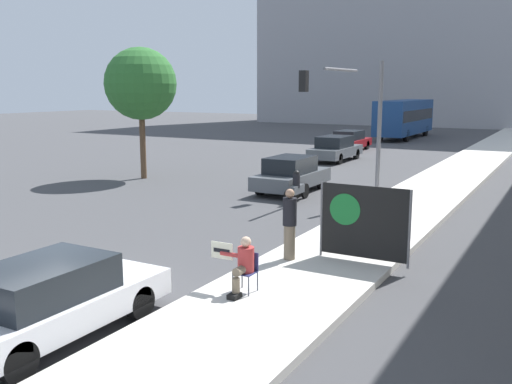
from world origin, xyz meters
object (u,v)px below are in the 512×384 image
protest_banner (363,222)px  motorcycle_on_road (297,188)px  car_on_road_midblock (335,149)px  city_bus_on_road (405,116)px  seated_protester (243,264)px  car_on_road_distant (350,141)px  street_tree_near_curb (141,84)px  traffic_light_pole (348,105)px  jogger_on_sidewalk (290,224)px  parked_car_curbside (49,300)px  car_on_road_nearest (291,174)px

protest_banner → motorcycle_on_road: bearing=126.1°
car_on_road_midblock → motorcycle_on_road: size_ratio=2.17×
car_on_road_midblock → city_bus_on_road: (-0.68, 18.21, 1.16)m
seated_protester → protest_banner: bearing=67.2°
car_on_road_distant → city_bus_on_road: 12.38m
car_on_road_distant → city_bus_on_road: bearing=87.4°
protest_banner → street_tree_near_curb: street_tree_near_curb is taller
traffic_light_pole → seated_protester: bearing=-79.9°
jogger_on_sidewalk → city_bus_on_road: size_ratio=0.16×
protest_banner → car_on_road_midblock: (-8.31, 19.39, -0.41)m
seated_protester → parked_car_curbside: bearing=-121.3°
seated_protester → car_on_road_nearest: 12.68m
car_on_road_midblock → street_tree_near_curb: 12.85m
parked_car_curbside → street_tree_near_curb: 18.59m
city_bus_on_road → traffic_light_pole: bearing=-79.4°
protest_banner → car_on_road_midblock: protest_banner is taller
seated_protester → car_on_road_distant: (-8.12, 28.53, -0.08)m
seated_protester → protest_banner: (1.43, 3.24, 0.37)m
car_on_road_distant → traffic_light_pole: bearing=-70.4°
motorcycle_on_road → parked_car_curbside: bearing=-83.6°
car_on_road_distant → protest_banner: bearing=-69.3°
car_on_road_distant → city_bus_on_road: size_ratio=0.42×
car_on_road_midblock → motorcycle_on_road: car_on_road_midblock is taller
car_on_road_midblock → city_bus_on_road: size_ratio=0.43×
seated_protester → traffic_light_pole: bearing=101.2°
traffic_light_pole → jogger_on_sidewalk: bearing=-78.2°
motorcycle_on_road → traffic_light_pole: bearing=45.1°
city_bus_on_road → motorcycle_on_road: city_bus_on_road is taller
car_on_road_midblock → car_on_road_nearest: bearing=-78.1°
jogger_on_sidewalk → motorcycle_on_road: jogger_on_sidewalk is taller
seated_protester → car_on_road_nearest: (-4.60, 11.81, -0.04)m
protest_banner → car_on_road_distant: 27.04m
car_on_road_nearest → car_on_road_distant: (-3.51, 16.72, -0.03)m
jogger_on_sidewalk → traffic_light_pole: bearing=-114.7°
traffic_light_pole → car_on_road_nearest: bearing=171.8°
traffic_light_pole → city_bus_on_road: bearing=100.6°
jogger_on_sidewalk → city_bus_on_road: bearing=-115.6°
protest_banner → city_bus_on_road: 38.67m
protest_banner → traffic_light_pole: (-3.47, 8.21, 2.53)m
seated_protester → parked_car_curbside: parked_car_curbside is taller
car_on_road_distant → motorcycle_on_road: (4.62, -18.54, -0.18)m
city_bus_on_road → protest_banner: bearing=-76.6°
parked_car_curbside → city_bus_on_road: size_ratio=0.40×
parked_car_curbside → car_on_road_nearest: car_on_road_nearest is taller
jogger_on_sidewalk → car_on_road_nearest: jogger_on_sidewalk is taller
seated_protester → jogger_on_sidewalk: size_ratio=0.67×
street_tree_near_curb → protest_banner: bearing=-31.3°
traffic_light_pole → city_bus_on_road: size_ratio=0.47×
jogger_on_sidewalk → car_on_road_nearest: size_ratio=0.41×
car_on_road_distant → parked_car_curbside: bearing=-79.1°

